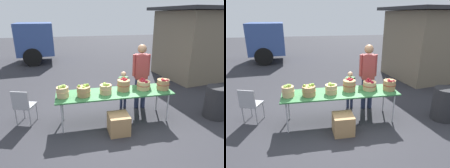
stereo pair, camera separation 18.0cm
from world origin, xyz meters
TOP-DOWN VIEW (x-y plane):
  - ground_plane at (0.00, 0.00)m, footprint 40.00×40.00m
  - market_table at (0.00, 0.00)m, footprint 2.70×0.76m
  - apple_basket_green_0 at (-1.18, -0.03)m, footprint 0.28×0.28m
  - apple_basket_green_1 at (-0.72, -0.06)m, footprint 0.31×0.31m
  - apple_basket_green_2 at (-0.22, -0.04)m, footprint 0.29×0.29m
  - apple_basket_red_0 at (0.23, 0.08)m, footprint 0.31×0.31m
  - apple_basket_red_1 at (0.72, 0.04)m, footprint 0.33×0.33m
  - apple_basket_red_2 at (1.18, -0.06)m, footprint 0.31×0.31m
  - vendor_adult at (0.85, 0.56)m, footprint 0.46×0.27m
  - child_customer at (0.39, 0.66)m, footprint 0.28×0.14m
  - food_kiosk at (4.33, 3.04)m, footprint 3.89×3.38m
  - folding_chair at (-2.10, 0.32)m, footprint 0.51×0.51m
  - trash_barrel at (2.51, -0.36)m, footprint 0.54×0.54m
  - produce_crate at (-0.04, -0.53)m, footprint 0.44×0.44m

SIDE VIEW (x-z plane):
  - ground_plane at x=0.00m, z-range 0.00..0.00m
  - produce_crate at x=-0.04m, z-range 0.00..0.44m
  - trash_barrel at x=2.51m, z-range 0.00..0.80m
  - folding_chair at x=-2.10m, z-range 0.08..0.94m
  - child_customer at x=0.39m, z-range 0.09..1.14m
  - market_table at x=0.00m, z-range 0.34..1.09m
  - apple_basket_red_1 at x=0.72m, z-range 0.73..1.00m
  - apple_basket_green_1 at x=-0.72m, z-range 0.73..1.01m
  - apple_basket_green_2 at x=-0.22m, z-range 0.74..1.00m
  - apple_basket_red_2 at x=1.18m, z-range 0.74..1.02m
  - apple_basket_green_0 at x=-1.18m, z-range 0.74..1.03m
  - apple_basket_red_0 at x=0.23m, z-range 0.73..1.04m
  - vendor_adult at x=0.85m, z-range 0.16..1.91m
  - food_kiosk at x=4.33m, z-range 0.01..2.75m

